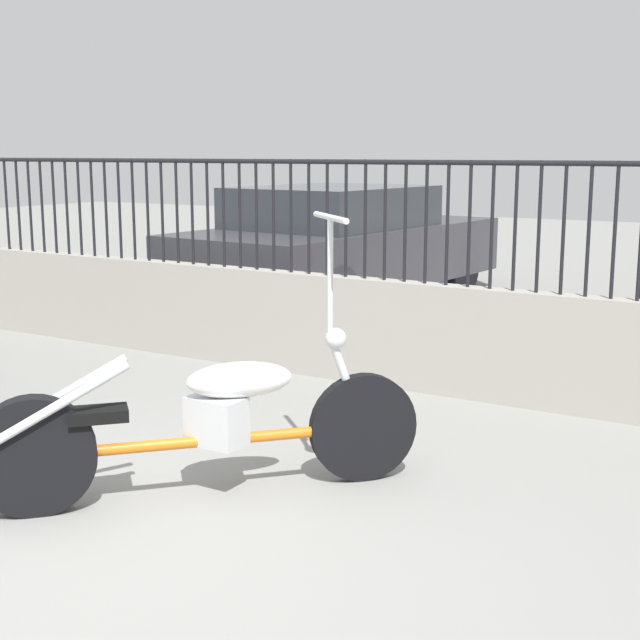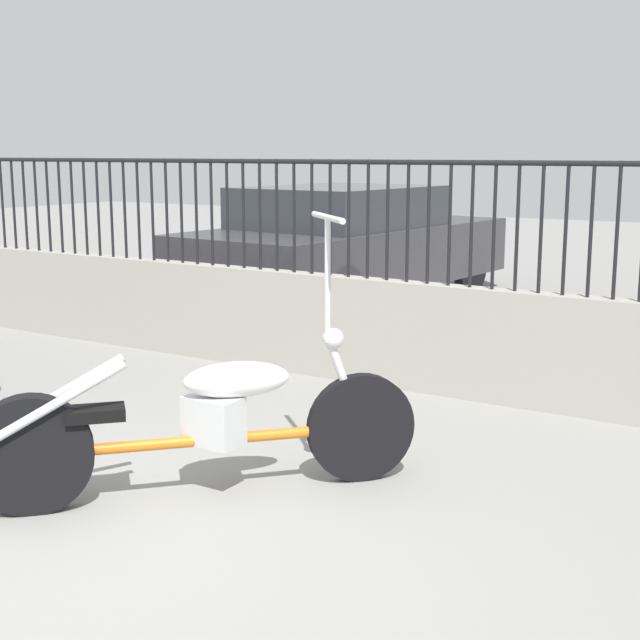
{
  "view_description": "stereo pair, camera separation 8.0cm",
  "coord_description": "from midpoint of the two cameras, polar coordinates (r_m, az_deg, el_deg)",
  "views": [
    {
      "loc": [
        2.68,
        -2.54,
        1.69
      ],
      "look_at": [
        -0.04,
        1.93,
        0.7
      ],
      "focal_mm": 50.0,
      "sensor_mm": 36.0,
      "label": 1
    },
    {
      "loc": [
        2.75,
        -2.5,
        1.69
      ],
      "look_at": [
        -0.04,
        1.93,
        0.7
      ],
      "focal_mm": 50.0,
      "sensor_mm": 36.0,
      "label": 2
    }
  ],
  "objects": [
    {
      "name": "ground_plane",
      "position": [
        4.07,
        -14.0,
        -14.14
      ],
      "size": [
        40.0,
        40.0,
        0.0
      ],
      "primitive_type": "plane",
      "color": "gray"
    },
    {
      "name": "low_wall",
      "position": [
        6.43,
        6.5,
        -1.04
      ],
      "size": [
        10.3,
        0.18,
        0.78
      ],
      "color": "#9E998E",
      "rests_on": "ground_plane"
    },
    {
      "name": "car_dark_grey",
      "position": [
        10.0,
        1.99,
        4.87
      ],
      "size": [
        2.11,
        4.41,
        1.32
      ],
      "rotation": [
        0.0,
        0.0,
        1.49
      ],
      "color": "black",
      "rests_on": "ground_plane"
    },
    {
      "name": "motorcycle_orange",
      "position": [
        4.44,
        -8.19,
        -6.58
      ],
      "size": [
        1.63,
        1.75,
        1.39
      ],
      "rotation": [
        0.0,
        0.0,
        0.83
      ],
      "color": "black",
      "rests_on": "ground_plane"
    },
    {
      "name": "fence_railing",
      "position": [
        6.31,
        6.68,
        7.36
      ],
      "size": [
        10.3,
        0.04,
        0.86
      ],
      "color": "black",
      "rests_on": "low_wall"
    }
  ]
}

